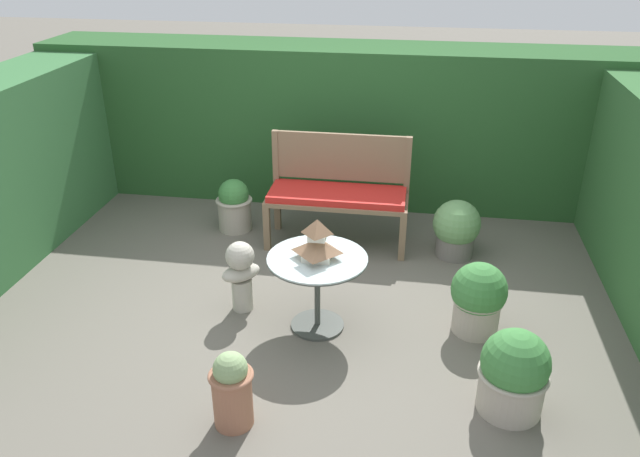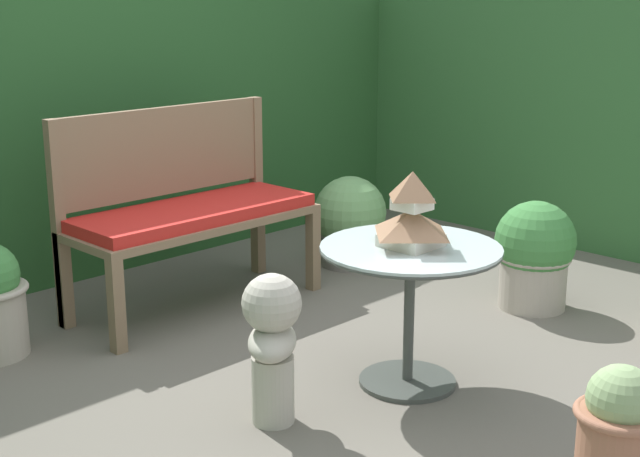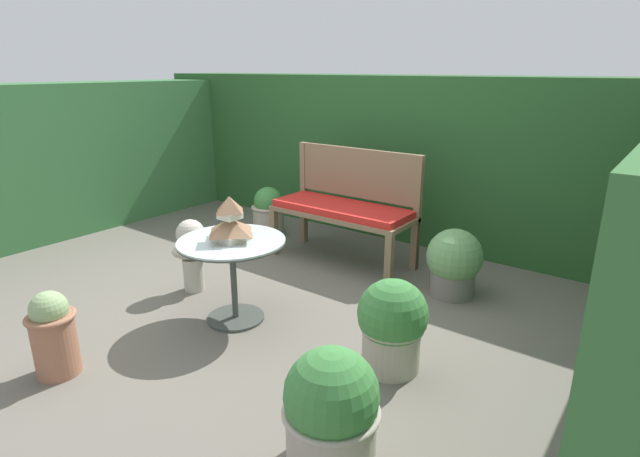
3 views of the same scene
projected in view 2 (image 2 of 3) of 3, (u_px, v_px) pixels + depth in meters
ground at (336, 378)px, 3.82m from camera, size 30.00×30.00×0.00m
foliage_hedge_back at (44, 129)px, 5.21m from camera, size 6.40×0.83×1.65m
foliage_hedge_right at (623, 123)px, 5.70m from camera, size 0.70×3.56×1.58m
garden_bench at (195, 221)px, 4.56m from camera, size 1.32×0.52×0.54m
bench_backrest at (165, 164)px, 4.65m from camera, size 1.32×0.06×1.03m
patio_table at (410, 276)px, 3.64m from camera, size 0.74×0.74×0.60m
pagoda_birdhouse at (412, 215)px, 3.58m from camera, size 0.28×0.28×0.31m
garden_bust at (272, 338)px, 3.34m from camera, size 0.36×0.35×0.59m
potted_plant_table_near at (534, 254)px, 4.60m from camera, size 0.42×0.42×0.57m
potted_plant_hedge_corner at (617, 445)px, 2.71m from camera, size 0.28×0.28×0.52m
potted_plant_patio_mid at (350, 221)px, 5.33m from camera, size 0.44×0.44×0.54m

